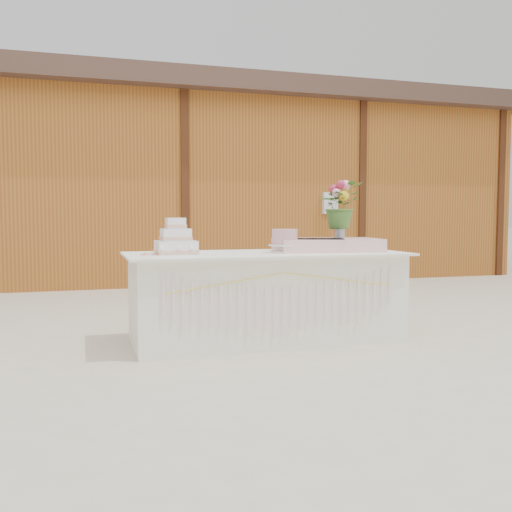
{
  "coord_description": "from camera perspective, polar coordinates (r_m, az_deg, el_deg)",
  "views": [
    {
      "loc": [
        -1.53,
        -4.68,
        1.08
      ],
      "look_at": [
        0.0,
        0.3,
        0.72
      ],
      "focal_mm": 40.0,
      "sensor_mm": 36.0,
      "label": 1
    }
  ],
  "objects": [
    {
      "name": "wedding_cake",
      "position": [
        4.8,
        -8.03,
        1.43
      ],
      "size": [
        0.34,
        0.34,
        0.3
      ],
      "rotation": [
        0.0,
        0.0,
        0.01
      ],
      "color": "white",
      "rests_on": "cake_table"
    },
    {
      "name": "ground",
      "position": [
        5.04,
        1.01,
        -8.43
      ],
      "size": [
        80.0,
        80.0,
        0.0
      ],
      "primitive_type": "plane",
      "color": "beige",
      "rests_on": "ground"
    },
    {
      "name": "barn",
      "position": [
        10.79,
        -9.03,
        7.1
      ],
      "size": [
        12.6,
        4.6,
        3.3
      ],
      "color": "#985D1F",
      "rests_on": "ground"
    },
    {
      "name": "loose_flowers",
      "position": [
        4.83,
        -10.6,
        0.32
      ],
      "size": [
        0.18,
        0.37,
        0.02
      ],
      "primitive_type": null,
      "rotation": [
        0.0,
        0.0,
        0.07
      ],
      "color": "pink",
      "rests_on": "cake_table"
    },
    {
      "name": "flower_vase",
      "position": [
        5.27,
        8.37,
        2.52
      ],
      "size": [
        0.1,
        0.1,
        0.13
      ],
      "primitive_type": "cylinder",
      "color": "#BCBCC1",
      "rests_on": "satin_runner"
    },
    {
      "name": "cake_table",
      "position": [
        4.96,
        1.04,
        -4.07
      ],
      "size": [
        2.4,
        1.0,
        0.77
      ],
      "color": "white",
      "rests_on": "ground"
    },
    {
      "name": "satin_runner",
      "position": [
        5.13,
        7.13,
        1.11
      ],
      "size": [
        0.97,
        0.64,
        0.12
      ],
      "primitive_type": "cube",
      "rotation": [
        0.0,
        0.0,
        -0.13
      ],
      "color": "beige",
      "rests_on": "cake_table"
    },
    {
      "name": "bouquet",
      "position": [
        5.27,
        8.4,
        5.58
      ],
      "size": [
        0.49,
        0.46,
        0.43
      ],
      "primitive_type": "imported",
      "rotation": [
        0.0,
        0.0,
        0.4
      ],
      "color": "#45702D",
      "rests_on": "flower_vase"
    },
    {
      "name": "pink_cake_stand",
      "position": [
        4.9,
        2.9,
        1.65
      ],
      "size": [
        0.28,
        0.28,
        0.2
      ],
      "color": "white",
      "rests_on": "cake_table"
    }
  ]
}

